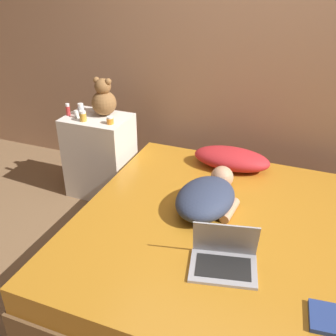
{
  "coord_description": "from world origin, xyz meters",
  "views": [
    {
      "loc": [
        0.42,
        -1.89,
        1.85
      ],
      "look_at": [
        -0.41,
        0.23,
        0.59
      ],
      "focal_mm": 42.0,
      "sensor_mm": 36.0,
      "label": 1
    }
  ],
  "objects_px": {
    "person_lying": "(208,196)",
    "bottle_orange": "(110,120)",
    "bottle_white": "(76,114)",
    "bottle_clear": "(81,110)",
    "laptop": "(224,257)",
    "teddy_bear": "(104,99)",
    "book": "(329,319)",
    "bottle_amber": "(83,116)",
    "pillow": "(232,159)",
    "bottle_red": "(68,110)"
  },
  "relations": [
    {
      "from": "book",
      "to": "person_lying",
      "type": "bearing_deg",
      "value": 139.05
    },
    {
      "from": "bottle_white",
      "to": "book",
      "type": "relative_size",
      "value": 0.3
    },
    {
      "from": "pillow",
      "to": "bottle_orange",
      "type": "xyz_separation_m",
      "value": [
        -0.92,
        -0.16,
        0.23
      ]
    },
    {
      "from": "bottle_orange",
      "to": "book",
      "type": "height_order",
      "value": "bottle_orange"
    },
    {
      "from": "bottle_white",
      "to": "bottle_amber",
      "type": "bearing_deg",
      "value": -26.01
    },
    {
      "from": "bottle_white",
      "to": "bottle_clear",
      "type": "height_order",
      "value": "bottle_clear"
    },
    {
      "from": "pillow",
      "to": "book",
      "type": "distance_m",
      "value": 1.43
    },
    {
      "from": "bottle_white",
      "to": "bottle_clear",
      "type": "xyz_separation_m",
      "value": [
        0.01,
        0.06,
        0.02
      ]
    },
    {
      "from": "bottle_clear",
      "to": "bottle_orange",
      "type": "bearing_deg",
      "value": -14.22
    },
    {
      "from": "bottle_clear",
      "to": "book",
      "type": "relative_size",
      "value": 0.5
    },
    {
      "from": "bottle_white",
      "to": "teddy_bear",
      "type": "bearing_deg",
      "value": 37.0
    },
    {
      "from": "pillow",
      "to": "laptop",
      "type": "height_order",
      "value": "laptop"
    },
    {
      "from": "pillow",
      "to": "book",
      "type": "xyz_separation_m",
      "value": [
        0.74,
        -1.23,
        -0.06
      ]
    },
    {
      "from": "laptop",
      "to": "bottle_orange",
      "type": "distance_m",
      "value": 1.46
    },
    {
      "from": "person_lying",
      "to": "bottle_clear",
      "type": "relative_size",
      "value": 6.7
    },
    {
      "from": "person_lying",
      "to": "bottle_orange",
      "type": "distance_m",
      "value": 1.02
    },
    {
      "from": "person_lying",
      "to": "bottle_clear",
      "type": "xyz_separation_m",
      "value": [
        -1.21,
        0.49,
        0.24
      ]
    },
    {
      "from": "laptop",
      "to": "bottle_white",
      "type": "bearing_deg",
      "value": 135.35
    },
    {
      "from": "bottle_white",
      "to": "laptop",
      "type": "bearing_deg",
      "value": -32.11
    },
    {
      "from": "teddy_bear",
      "to": "bottle_orange",
      "type": "height_order",
      "value": "teddy_bear"
    },
    {
      "from": "pillow",
      "to": "bottle_white",
      "type": "xyz_separation_m",
      "value": [
        -1.23,
        -0.15,
        0.23
      ]
    },
    {
      "from": "bottle_amber",
      "to": "bottle_orange",
      "type": "bearing_deg",
      "value": 6.43
    },
    {
      "from": "laptop",
      "to": "bottle_clear",
      "type": "bearing_deg",
      "value": 133.57
    },
    {
      "from": "laptop",
      "to": "bottle_white",
      "type": "distance_m",
      "value": 1.72
    },
    {
      "from": "laptop",
      "to": "teddy_bear",
      "type": "relative_size",
      "value": 1.27
    },
    {
      "from": "bottle_red",
      "to": "bottle_white",
      "type": "bearing_deg",
      "value": -11.59
    },
    {
      "from": "person_lying",
      "to": "bottle_orange",
      "type": "relative_size",
      "value": 10.97
    },
    {
      "from": "bottle_red",
      "to": "bottle_amber",
      "type": "height_order",
      "value": "bottle_red"
    },
    {
      "from": "bottle_amber",
      "to": "bottle_white",
      "type": "distance_m",
      "value": 0.1
    },
    {
      "from": "bottle_orange",
      "to": "bottle_amber",
      "type": "xyz_separation_m",
      "value": [
        -0.22,
        -0.03,
        0.01
      ]
    },
    {
      "from": "pillow",
      "to": "person_lying",
      "type": "relative_size",
      "value": 0.88
    },
    {
      "from": "book",
      "to": "teddy_bear",
      "type": "bearing_deg",
      "value": 145.85
    },
    {
      "from": "person_lying",
      "to": "book",
      "type": "xyz_separation_m",
      "value": [
        0.75,
        -0.65,
        -0.07
      ]
    },
    {
      "from": "pillow",
      "to": "bottle_amber",
      "type": "bearing_deg",
      "value": -170.59
    },
    {
      "from": "bottle_amber",
      "to": "bottle_clear",
      "type": "height_order",
      "value": "bottle_clear"
    },
    {
      "from": "laptop",
      "to": "bottle_white",
      "type": "relative_size",
      "value": 6.77
    },
    {
      "from": "pillow",
      "to": "bottle_clear",
      "type": "distance_m",
      "value": 1.26
    },
    {
      "from": "bottle_amber",
      "to": "pillow",
      "type": "bearing_deg",
      "value": 9.41
    },
    {
      "from": "laptop",
      "to": "bottle_clear",
      "type": "xyz_separation_m",
      "value": [
        -1.44,
        0.97,
        0.27
      ]
    },
    {
      "from": "person_lying",
      "to": "bottle_orange",
      "type": "height_order",
      "value": "bottle_orange"
    },
    {
      "from": "person_lying",
      "to": "bottle_amber",
      "type": "distance_m",
      "value": 1.22
    },
    {
      "from": "bottle_red",
      "to": "book",
      "type": "xyz_separation_m",
      "value": [
        2.06,
        -1.1,
        -0.32
      ]
    },
    {
      "from": "pillow",
      "to": "book",
      "type": "bearing_deg",
      "value": -59.05
    },
    {
      "from": "bottle_white",
      "to": "bottle_orange",
      "type": "bearing_deg",
      "value": -3.23
    },
    {
      "from": "teddy_bear",
      "to": "book",
      "type": "distance_m",
      "value": 2.2
    },
    {
      "from": "person_lying",
      "to": "bottle_white",
      "type": "bearing_deg",
      "value": 165.53
    },
    {
      "from": "pillow",
      "to": "bottle_red",
      "type": "xyz_separation_m",
      "value": [
        -1.32,
        -0.13,
        0.25
      ]
    },
    {
      "from": "bottle_amber",
      "to": "bottle_clear",
      "type": "distance_m",
      "value": 0.13
    },
    {
      "from": "bottle_white",
      "to": "bottle_clear",
      "type": "distance_m",
      "value": 0.06
    },
    {
      "from": "pillow",
      "to": "person_lying",
      "type": "height_order",
      "value": "person_lying"
    }
  ]
}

